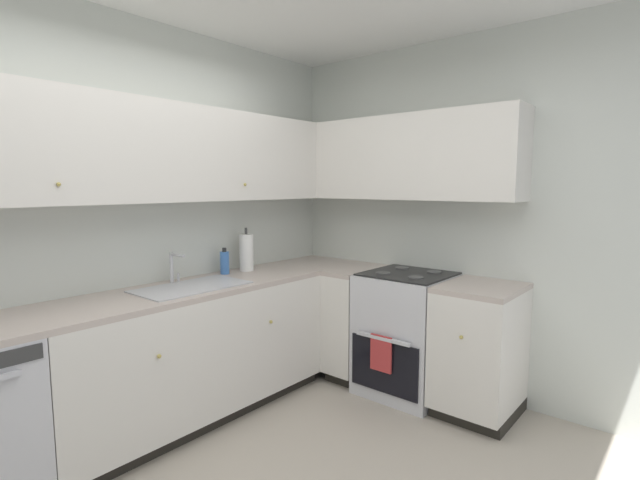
% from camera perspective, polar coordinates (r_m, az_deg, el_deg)
% --- Properties ---
extents(wall_back, '(4.13, 0.05, 2.65)m').
position_cam_1_polar(wall_back, '(3.22, -25.56, 1.64)').
color(wall_back, silver).
rests_on(wall_back, ground_plane).
extents(wall_right, '(0.05, 3.15, 2.65)m').
position_cam_1_polar(wall_right, '(3.64, 17.80, 2.49)').
color(wall_right, silver).
rests_on(wall_right, ground_plane).
extents(lower_cabinets_back, '(1.95, 0.62, 0.87)m').
position_cam_1_polar(lower_cabinets_back, '(3.34, -15.32, -13.36)').
color(lower_cabinets_back, silver).
rests_on(lower_cabinets_back, ground_plane).
extents(countertop_back, '(3.16, 0.60, 0.03)m').
position_cam_1_polar(countertop_back, '(3.21, -15.58, -5.81)').
color(countertop_back, '#B7A89E').
rests_on(countertop_back, lower_cabinets_back).
extents(lower_cabinets_right, '(0.62, 1.41, 0.87)m').
position_cam_1_polar(lower_cabinets_right, '(3.58, 13.24, -11.93)').
color(lower_cabinets_right, silver).
rests_on(lower_cabinets_right, ground_plane).
extents(countertop_right, '(0.60, 1.41, 0.03)m').
position_cam_1_polar(countertop_right, '(3.46, 13.42, -4.86)').
color(countertop_right, '#B7A89E').
rests_on(countertop_right, lower_cabinets_right).
extents(oven_range, '(0.68, 0.62, 1.06)m').
position_cam_1_polar(oven_range, '(3.67, 10.62, -11.04)').
color(oven_range, silver).
rests_on(oven_range, ground_plane).
extents(upper_cabinets_back, '(2.84, 0.34, 0.63)m').
position_cam_1_polar(upper_cabinets_back, '(3.18, -19.95, 10.04)').
color(upper_cabinets_back, silver).
extents(upper_cabinets_right, '(0.32, 1.96, 0.63)m').
position_cam_1_polar(upper_cabinets_right, '(3.72, 9.01, 9.81)').
color(upper_cabinets_right, silver).
extents(sink, '(0.72, 0.40, 0.10)m').
position_cam_1_polar(sink, '(3.19, -15.40, -6.32)').
color(sink, '#B7B7BC').
rests_on(sink, countertop_back).
extents(faucet, '(0.07, 0.16, 0.21)m').
position_cam_1_polar(faucet, '(3.33, -17.46, -2.92)').
color(faucet, silver).
rests_on(faucet, countertop_back).
extents(soap_bottle, '(0.07, 0.07, 0.20)m').
position_cam_1_polar(soap_bottle, '(3.58, -11.60, -2.70)').
color(soap_bottle, '#3F72BF').
rests_on(soap_bottle, countertop_back).
extents(paper_towel_roll, '(0.11, 0.11, 0.35)m').
position_cam_1_polar(paper_towel_roll, '(3.68, -9.00, -1.50)').
color(paper_towel_roll, white).
rests_on(paper_towel_roll, countertop_back).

